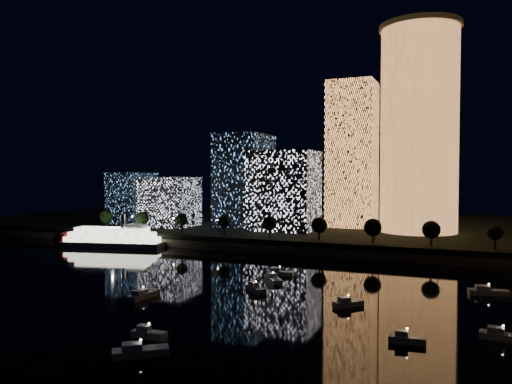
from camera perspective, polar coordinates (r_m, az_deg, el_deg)
ground at (r=106.50m, az=-0.62°, el=-14.13°), size 520.00×520.00×0.00m
far_bank at (r=258.52m, az=13.68°, el=-4.07°), size 420.00×160.00×5.00m
seawall at (r=182.68m, az=9.75°, el=-6.87°), size 420.00×6.00×3.00m
tower_cylindrical at (r=225.29m, az=18.13°, el=6.88°), size 34.00×34.00×88.02m
tower_rectangular at (r=241.01m, az=10.94°, el=4.24°), size 21.46×21.46×68.30m
midrise_blocks at (r=236.99m, az=-3.10°, el=0.34°), size 104.95×43.12×44.06m
riverboat at (r=214.29m, az=-16.58°, el=-5.07°), size 46.28×18.68×13.68m
motorboats at (r=115.35m, az=1.32°, el=-12.44°), size 120.08×75.73×2.78m
esplanade_trees at (r=195.58m, az=1.95°, el=-3.61°), size 165.58×6.41×8.70m
street_lamps at (r=203.22m, az=1.14°, el=-3.81°), size 132.70×0.70×5.65m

